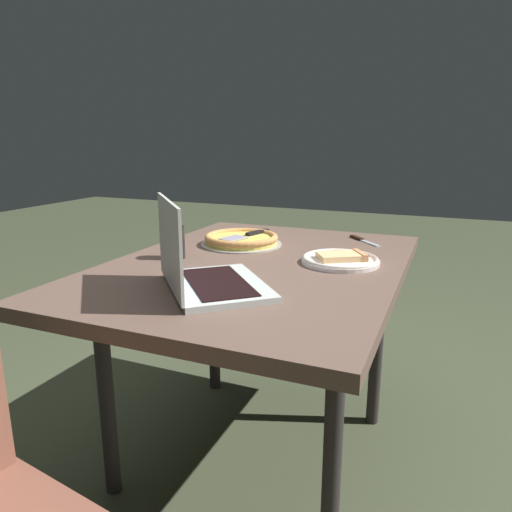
{
  "coord_description": "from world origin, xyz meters",
  "views": [
    {
      "loc": [
        1.44,
        0.6,
        1.16
      ],
      "look_at": [
        0.05,
        0.02,
        0.78
      ],
      "focal_mm": 33.2,
      "sensor_mm": 36.0,
      "label": 1
    }
  ],
  "objects_px": {
    "table_knife": "(362,240)",
    "drink_cup": "(175,242)",
    "dining_table": "(257,281)",
    "pizza_plate": "(341,259)",
    "laptop": "(202,272)",
    "pizza_tray": "(241,239)"
  },
  "relations": [
    {
      "from": "laptop",
      "to": "table_knife",
      "type": "distance_m",
      "value": 0.87
    },
    {
      "from": "laptop",
      "to": "pizza_plate",
      "type": "distance_m",
      "value": 0.52
    },
    {
      "from": "pizza_tray",
      "to": "drink_cup",
      "type": "bearing_deg",
      "value": -23.68
    },
    {
      "from": "table_knife",
      "to": "drink_cup",
      "type": "relative_size",
      "value": 1.4
    },
    {
      "from": "pizza_plate",
      "to": "drink_cup",
      "type": "relative_size",
      "value": 2.3
    },
    {
      "from": "pizza_plate",
      "to": "table_knife",
      "type": "xyz_separation_m",
      "value": [
        -0.39,
        -0.0,
        -0.01
      ]
    },
    {
      "from": "pizza_tray",
      "to": "pizza_plate",
      "type": "bearing_deg",
      "value": 73.3
    },
    {
      "from": "pizza_plate",
      "to": "table_knife",
      "type": "bearing_deg",
      "value": -179.98
    },
    {
      "from": "pizza_plate",
      "to": "laptop",
      "type": "bearing_deg",
      "value": -33.54
    },
    {
      "from": "pizza_tray",
      "to": "table_knife",
      "type": "xyz_separation_m",
      "value": [
        -0.26,
        0.43,
        -0.02
      ]
    },
    {
      "from": "pizza_tray",
      "to": "drink_cup",
      "type": "relative_size",
      "value": 2.79
    },
    {
      "from": "table_knife",
      "to": "drink_cup",
      "type": "bearing_deg",
      "value": -45.52
    },
    {
      "from": "dining_table",
      "to": "drink_cup",
      "type": "distance_m",
      "value": 0.32
    },
    {
      "from": "dining_table",
      "to": "pizza_plate",
      "type": "distance_m",
      "value": 0.29
    },
    {
      "from": "pizza_tray",
      "to": "table_knife",
      "type": "distance_m",
      "value": 0.5
    },
    {
      "from": "dining_table",
      "to": "pizza_tray",
      "type": "xyz_separation_m",
      "value": [
        -0.23,
        -0.16,
        0.09
      ]
    },
    {
      "from": "dining_table",
      "to": "laptop",
      "type": "relative_size",
      "value": 3.02
    },
    {
      "from": "pizza_plate",
      "to": "table_knife",
      "type": "distance_m",
      "value": 0.39
    },
    {
      "from": "laptop",
      "to": "pizza_tray",
      "type": "distance_m",
      "value": 0.58
    },
    {
      "from": "pizza_plate",
      "to": "drink_cup",
      "type": "bearing_deg",
      "value": -74.19
    },
    {
      "from": "laptop",
      "to": "table_knife",
      "type": "relative_size",
      "value": 2.69
    },
    {
      "from": "pizza_plate",
      "to": "table_knife",
      "type": "relative_size",
      "value": 1.64
    }
  ]
}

